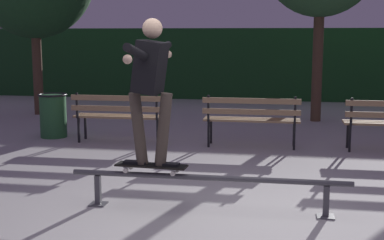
{
  "coord_description": "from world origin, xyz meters",
  "views": [
    {
      "loc": [
        0.76,
        -5.23,
        1.87
      ],
      "look_at": [
        -0.31,
        1.07,
        0.85
      ],
      "focal_mm": 50.43,
      "sensor_mm": 36.0,
      "label": 1
    }
  ],
  "objects_px": {
    "skateboarder": "(151,79)",
    "park_bench_leftmost": "(119,112)",
    "skateboard": "(151,166)",
    "grind_rail": "(208,183)",
    "park_bench_left_center": "(251,116)",
    "trash_can": "(53,115)"
  },
  "relations": [
    {
      "from": "skateboard",
      "to": "park_bench_leftmost",
      "type": "xyz_separation_m",
      "value": [
        -1.41,
        3.35,
        0.07
      ]
    },
    {
      "from": "park_bench_left_center",
      "to": "trash_can",
      "type": "relative_size",
      "value": 2.0
    },
    {
      "from": "skateboard",
      "to": "trash_can",
      "type": "bearing_deg",
      "value": 126.89
    },
    {
      "from": "skateboarder",
      "to": "grind_rail",
      "type": "bearing_deg",
      "value": 0.02
    },
    {
      "from": "skateboarder",
      "to": "trash_can",
      "type": "bearing_deg",
      "value": 126.92
    },
    {
      "from": "grind_rail",
      "to": "park_bench_leftmost",
      "type": "xyz_separation_m",
      "value": [
        -2.03,
        3.35,
        0.23
      ]
    },
    {
      "from": "skateboard",
      "to": "park_bench_left_center",
      "type": "height_order",
      "value": "park_bench_left_center"
    },
    {
      "from": "park_bench_leftmost",
      "to": "park_bench_left_center",
      "type": "distance_m",
      "value": 2.28
    },
    {
      "from": "skateboard",
      "to": "skateboarder",
      "type": "xyz_separation_m",
      "value": [
        0.0,
        -0.0,
        0.94
      ]
    },
    {
      "from": "grind_rail",
      "to": "park_bench_leftmost",
      "type": "relative_size",
      "value": 1.87
    },
    {
      "from": "park_bench_left_center",
      "to": "skateboarder",
      "type": "bearing_deg",
      "value": -104.62
    },
    {
      "from": "grind_rail",
      "to": "skateboard",
      "type": "height_order",
      "value": "skateboard"
    },
    {
      "from": "skateboard",
      "to": "grind_rail",
      "type": "bearing_deg",
      "value": -0.0
    },
    {
      "from": "skateboard",
      "to": "park_bench_left_center",
      "type": "bearing_deg",
      "value": 75.34
    },
    {
      "from": "skateboarder",
      "to": "trash_can",
      "type": "relative_size",
      "value": 1.95
    },
    {
      "from": "grind_rail",
      "to": "skateboard",
      "type": "relative_size",
      "value": 3.78
    },
    {
      "from": "grind_rail",
      "to": "park_bench_left_center",
      "type": "height_order",
      "value": "park_bench_left_center"
    },
    {
      "from": "skateboarder",
      "to": "park_bench_leftmost",
      "type": "distance_m",
      "value": 3.73
    },
    {
      "from": "skateboarder",
      "to": "skateboard",
      "type": "bearing_deg",
      "value": 175.65
    },
    {
      "from": "grind_rail",
      "to": "skateboard",
      "type": "bearing_deg",
      "value": 180.0
    },
    {
      "from": "park_bench_left_center",
      "to": "grind_rail",
      "type": "bearing_deg",
      "value": -94.38
    },
    {
      "from": "grind_rail",
      "to": "trash_can",
      "type": "bearing_deg",
      "value": 132.58
    }
  ]
}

